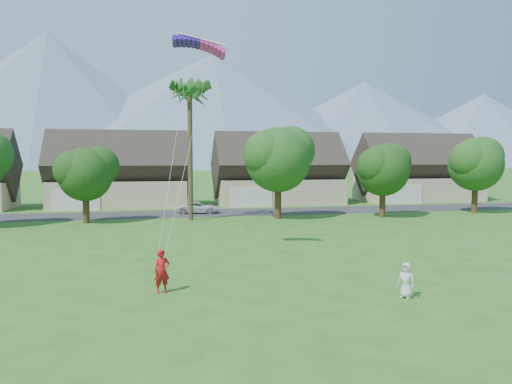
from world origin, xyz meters
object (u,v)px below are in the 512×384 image
object	(u,v)px
kite_flyer	(162,271)
watcher	(406,280)
parafoil_kite	(200,44)
parked_car	(199,208)

from	to	relation	value
kite_flyer	watcher	distance (m)	10.06
watcher	parafoil_kite	size ratio (longest dim) A/B	0.48
watcher	parafoil_kite	xyz separation A→B (m)	(-7.24, 9.83, 11.22)
kite_flyer	watcher	world-z (taller)	kite_flyer
parafoil_kite	watcher	bearing A→B (deg)	-46.73
kite_flyer	parked_car	bearing A→B (deg)	67.87
watcher	parafoil_kite	distance (m)	16.58
kite_flyer	parafoil_kite	distance (m)	13.26
kite_flyer	parked_car	distance (m)	29.83
parked_car	parafoil_kite	size ratio (longest dim) A/B	1.38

